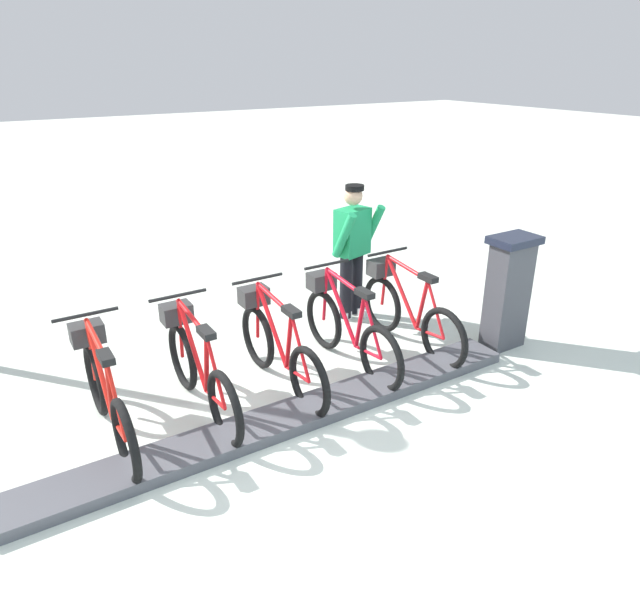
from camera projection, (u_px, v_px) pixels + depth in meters
ground_plane at (291, 422)px, 5.16m from camera, size 60.00×60.00×0.00m
dock_rail_base at (291, 417)px, 5.14m from camera, size 0.44×4.85×0.10m
payment_kiosk at (508, 290)px, 6.28m from camera, size 0.36×0.52×1.28m
bike_docked_0 at (407, 310)px, 6.37m from camera, size 1.72×0.54×1.02m
bike_docked_1 at (347, 327)px, 5.98m from camera, size 1.72×0.54×1.02m
bike_docked_2 at (278, 346)px, 5.59m from camera, size 1.72×0.54×1.02m
bike_docked_3 at (198, 368)px, 5.19m from camera, size 1.72×0.54×1.02m
bike_docked_4 at (106, 394)px, 4.80m from camera, size 1.72×0.54×1.02m
worker_near_rack at (353, 247)px, 6.91m from camera, size 0.51×0.68×1.66m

